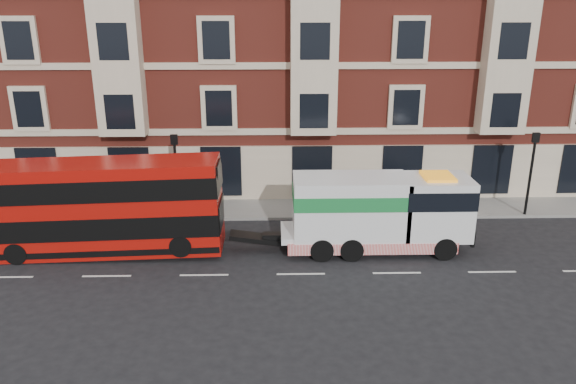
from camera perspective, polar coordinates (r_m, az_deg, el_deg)
The scene contains 8 objects.
ground at distance 23.49m, azimuth 1.31°, elevation -8.33°, with size 120.00×120.00×0.00m, color black.
sidewalk at distance 30.31m, azimuth 0.67°, elevation -1.69°, with size 90.00×3.00×0.15m, color slate.
victorian_terrace at distance 35.88m, azimuth 1.14°, elevation 17.84°, with size 45.00×12.00×20.40m.
lamp_post_west at distance 28.67m, azimuth -11.30°, elevation 2.19°, with size 0.35×0.15×4.35m.
lamp_post_east at distance 31.09m, azimuth 23.49°, elevation 2.28°, with size 0.35×0.15×4.35m.
double_decker_bus at distance 25.82m, azimuth -18.40°, elevation -1.36°, with size 10.40×2.39×4.21m.
tow_truck at distance 25.20m, azimuth 8.91°, elevation -2.03°, with size 8.32×2.46×3.47m.
pedestrian at distance 29.31m, azimuth -12.56°, elevation -1.17°, with size 0.55×0.36×1.51m, color #192832.
Camera 1 is at (-1.02, -20.84, 10.78)m, focal length 35.00 mm.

